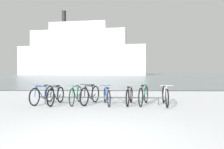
# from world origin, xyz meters

# --- Properties ---
(ground) EXTENTS (80.00, 132.00, 0.08)m
(ground) POSITION_xyz_m (0.00, 53.90, -0.04)
(ground) COLOR white
(bike_rack) EXTENTS (5.01, 0.19, 0.31)m
(bike_rack) POSITION_xyz_m (0.00, 4.31, 0.27)
(bike_rack) COLOR #4C5156
(bike_rack) RESTS_ON ground
(bicycle_0) EXTENTS (0.53, 1.74, 0.80)m
(bicycle_0) POSITION_xyz_m (-2.38, 4.46, 0.36)
(bicycle_0) COLOR black
(bicycle_0) RESTS_ON ground
(bicycle_1) EXTENTS (0.46, 1.64, 0.79)m
(bicycle_1) POSITION_xyz_m (-1.78, 4.25, 0.36)
(bicycle_1) COLOR black
(bicycle_1) RESTS_ON ground
(bicycle_2) EXTENTS (0.46, 1.77, 0.80)m
(bicycle_2) POSITION_xyz_m (-1.02, 4.41, 0.36)
(bicycle_2) COLOR black
(bicycle_2) RESTS_ON ground
(bicycle_3) EXTENTS (0.66, 1.61, 0.82)m
(bicycle_3) POSITION_xyz_m (-0.44, 4.41, 0.37)
(bicycle_3) COLOR black
(bicycle_3) RESTS_ON ground
(bicycle_4) EXTENTS (0.49, 1.58, 0.74)m
(bicycle_4) POSITION_xyz_m (0.24, 4.24, 0.34)
(bicycle_4) COLOR black
(bicycle_4) RESTS_ON ground
(bicycle_5) EXTENTS (0.51, 1.59, 0.77)m
(bicycle_5) POSITION_xyz_m (1.12, 4.31, 0.35)
(bicycle_5) COLOR black
(bicycle_5) RESTS_ON ground
(bicycle_6) EXTENTS (0.67, 1.64, 0.84)m
(bicycle_6) POSITION_xyz_m (1.68, 4.31, 0.38)
(bicycle_6) COLOR black
(bicycle_6) RESTS_ON ground
(bicycle_7) EXTENTS (0.46, 1.76, 0.81)m
(bicycle_7) POSITION_xyz_m (2.48, 4.14, 0.36)
(bicycle_7) COLOR black
(bicycle_7) RESTS_ON ground
(ferry_ship) EXTENTS (48.12, 14.62, 24.42)m
(ferry_ship) POSITION_xyz_m (-12.93, 72.07, 8.19)
(ferry_ship) COLOR white
(ferry_ship) RESTS_ON ground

